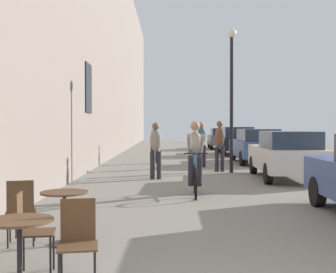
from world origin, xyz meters
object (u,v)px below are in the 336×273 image
pedestrian_far (200,142)px  parked_car_fifth (220,138)px  cafe_table_near (18,240)px  pedestrian_mid (218,143)px  cafe_chair_mid_toward_street (19,208)px  parked_car_third (255,145)px  parked_car_fourth (235,140)px  cafe_table_mid (63,206)px  cafe_chair_near_toward_street (28,228)px  pedestrian_near (154,147)px  cyclist_on_bicycle (194,160)px  street_lamp (230,81)px  parked_car_second (285,154)px  cafe_chair_near_toward_wall (76,239)px  pedestrian_furthest (153,141)px

pedestrian_far → parked_car_fifth: size_ratio=0.43×
cafe_table_near → pedestrian_mid: (3.22, 11.41, 0.48)m
cafe_chair_mid_toward_street → pedestrian_far: (3.26, 11.36, 0.47)m
parked_car_third → parked_car_fifth: parked_car_third is taller
pedestrian_mid → parked_car_fourth: pedestrian_mid is taller
cafe_table_mid → cafe_chair_near_toward_street: bearing=-94.1°
pedestrian_near → pedestrian_far: size_ratio=0.97×
parked_car_third → parked_car_fourth: parked_car_fourth is taller
cyclist_on_bicycle → street_lamp: 5.60m
cafe_chair_mid_toward_street → parked_car_second: 9.32m
cafe_table_mid → pedestrian_near: bearing=82.1°
cafe_chair_mid_toward_street → pedestrian_far: 11.82m
cafe_chair_near_toward_wall → parked_car_fourth: 20.89m
parked_car_second → parked_car_fourth: bearing=89.0°
cafe_chair_near_toward_street → cafe_table_near: bearing=-82.1°
pedestrian_far → cyclist_on_bicycle: bearing=-95.4°
pedestrian_far → pedestrian_furthest: (-1.86, 1.64, -0.02)m
pedestrian_mid → pedestrian_near: bearing=-134.5°
cafe_chair_near_toward_street → pedestrian_furthest: (0.92, 14.16, 0.45)m
cafe_table_near → parked_car_second: size_ratio=0.17×
parked_car_fourth → parked_car_third: bearing=-90.0°
cafe_table_near → pedestrian_near: size_ratio=0.42×
pedestrian_mid → street_lamp: (0.35, -0.41, 2.11)m
cyclist_on_bicycle → cafe_table_mid: bearing=-115.1°
cafe_table_mid → cafe_table_near: bearing=-90.5°
pedestrian_far → cafe_table_mid: bearing=-103.4°
pedestrian_far → street_lamp: street_lamp is taller
cafe_chair_near_toward_street → parked_car_second: parked_car_second is taller
cafe_chair_near_toward_street → cafe_chair_mid_toward_street: bearing=112.0°
cafe_chair_mid_toward_street → parked_car_fourth: parked_car_fourth is taller
street_lamp → parked_car_second: 3.27m
street_lamp → parked_car_fourth: size_ratio=1.13×
pedestrian_near → parked_car_second: size_ratio=0.41×
cafe_chair_mid_toward_street → parked_car_third: 14.36m
street_lamp → parked_car_fourth: 9.85m
pedestrian_near → pedestrian_far: pedestrian_far is taller
cafe_chair_mid_toward_street → pedestrian_mid: size_ratio=0.50×
pedestrian_mid → parked_car_fourth: 9.24m
cafe_chair_near_toward_wall → pedestrian_near: bearing=86.8°
cyclist_on_bicycle → pedestrian_far: size_ratio=1.01×
parked_car_second → parked_car_third: (0.20, 5.66, 0.01)m
cafe_table_near → parked_car_third: (5.18, 14.88, 0.24)m
cafe_table_near → cafe_chair_near_toward_wall: cafe_chair_near_toward_wall is taller
cafe_chair_mid_toward_street → pedestrian_near: (1.59, 7.48, 0.44)m
cafe_chair_near_toward_wall → pedestrian_near: size_ratio=0.52×
cafe_table_mid → pedestrian_furthest: 12.95m
parked_car_fifth → parked_car_third: bearing=-89.6°
cafe_chair_near_toward_wall → pedestrian_furthest: pedestrian_furthest is taller
cafe_table_mid → pedestrian_near: 7.49m
cafe_chair_mid_toward_street → cafe_chair_near_toward_street: bearing=-68.0°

